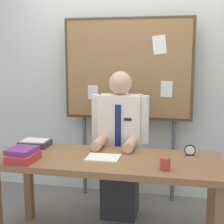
{
  "coord_description": "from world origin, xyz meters",
  "views": [
    {
      "loc": [
        0.58,
        -2.56,
        1.57
      ],
      "look_at": [
        0.0,
        0.16,
        1.1
      ],
      "focal_mm": 54.05,
      "sensor_mm": 36.0,
      "label": 1
    }
  ],
  "objects_px": {
    "desk": "(108,169)",
    "desk_clock": "(190,151)",
    "bulletin_board": "(128,72)",
    "book_stack": "(23,155)",
    "person": "(120,150)",
    "open_notebook": "(103,158)",
    "paper_tray": "(35,143)",
    "coffee_mug": "(165,164)"
  },
  "relations": [
    {
      "from": "paper_tray",
      "to": "coffee_mug",
      "type": "bearing_deg",
      "value": -18.81
    },
    {
      "from": "open_notebook",
      "to": "desk",
      "type": "bearing_deg",
      "value": 29.92
    },
    {
      "from": "open_notebook",
      "to": "coffee_mug",
      "type": "bearing_deg",
      "value": -19.34
    },
    {
      "from": "desk_clock",
      "to": "person",
      "type": "bearing_deg",
      "value": 154.02
    },
    {
      "from": "bulletin_board",
      "to": "desk_clock",
      "type": "bearing_deg",
      "value": -48.98
    },
    {
      "from": "desk",
      "to": "bulletin_board",
      "type": "distance_m",
      "value": 1.21
    },
    {
      "from": "open_notebook",
      "to": "book_stack",
      "type": "bearing_deg",
      "value": -162.52
    },
    {
      "from": "book_stack",
      "to": "paper_tray",
      "type": "bearing_deg",
      "value": 102.26
    },
    {
      "from": "desk",
      "to": "paper_tray",
      "type": "height_order",
      "value": "paper_tray"
    },
    {
      "from": "desk_clock",
      "to": "paper_tray",
      "type": "distance_m",
      "value": 1.38
    },
    {
      "from": "paper_tray",
      "to": "bulletin_board",
      "type": "bearing_deg",
      "value": 45.84
    },
    {
      "from": "desk_clock",
      "to": "open_notebook",
      "type": "bearing_deg",
      "value": -161.1
    },
    {
      "from": "person",
      "to": "paper_tray",
      "type": "relative_size",
      "value": 5.49
    },
    {
      "from": "book_stack",
      "to": "open_notebook",
      "type": "bearing_deg",
      "value": 17.48
    },
    {
      "from": "person",
      "to": "desk_clock",
      "type": "distance_m",
      "value": 0.73
    },
    {
      "from": "desk_clock",
      "to": "coffee_mug",
      "type": "distance_m",
      "value": 0.45
    },
    {
      "from": "bulletin_board",
      "to": "book_stack",
      "type": "relative_size",
      "value": 7.31
    },
    {
      "from": "desk",
      "to": "book_stack",
      "type": "height_order",
      "value": "book_stack"
    },
    {
      "from": "bulletin_board",
      "to": "paper_tray",
      "type": "height_order",
      "value": "bulletin_board"
    },
    {
      "from": "bulletin_board",
      "to": "paper_tray",
      "type": "xyz_separation_m",
      "value": [
        -0.73,
        -0.75,
        -0.62
      ]
    },
    {
      "from": "desk",
      "to": "person",
      "type": "xyz_separation_m",
      "value": [
        0.0,
        0.53,
        0.0
      ]
    },
    {
      "from": "desk_clock",
      "to": "paper_tray",
      "type": "bearing_deg",
      "value": -179.86
    },
    {
      "from": "desk",
      "to": "coffee_mug",
      "type": "distance_m",
      "value": 0.53
    },
    {
      "from": "paper_tray",
      "to": "open_notebook",
      "type": "bearing_deg",
      "value": -18.43
    },
    {
      "from": "book_stack",
      "to": "desk",
      "type": "bearing_deg",
      "value": 18.22
    },
    {
      "from": "desk",
      "to": "desk_clock",
      "type": "height_order",
      "value": "desk_clock"
    },
    {
      "from": "person",
      "to": "book_stack",
      "type": "bearing_deg",
      "value": -130.68
    },
    {
      "from": "open_notebook",
      "to": "coffee_mug",
      "type": "xyz_separation_m",
      "value": [
        0.5,
        -0.18,
        0.04
      ]
    },
    {
      "from": "paper_tray",
      "to": "desk_clock",
      "type": "bearing_deg",
      "value": 0.14
    },
    {
      "from": "book_stack",
      "to": "paper_tray",
      "type": "relative_size",
      "value": 1.03
    },
    {
      "from": "coffee_mug",
      "to": "paper_tray",
      "type": "relative_size",
      "value": 0.35
    },
    {
      "from": "book_stack",
      "to": "desk_clock",
      "type": "bearing_deg",
      "value": 18.24
    },
    {
      "from": "person",
      "to": "open_notebook",
      "type": "xyz_separation_m",
      "value": [
        -0.03,
        -0.55,
        0.09
      ]
    },
    {
      "from": "coffee_mug",
      "to": "bulletin_board",
      "type": "bearing_deg",
      "value": 111.99
    },
    {
      "from": "coffee_mug",
      "to": "open_notebook",
      "type": "bearing_deg",
      "value": 160.66
    },
    {
      "from": "desk",
      "to": "paper_tray",
      "type": "distance_m",
      "value": 0.77
    },
    {
      "from": "book_stack",
      "to": "desk_clock",
      "type": "height_order",
      "value": "book_stack"
    },
    {
      "from": "book_stack",
      "to": "coffee_mug",
      "type": "relative_size",
      "value": 2.96
    },
    {
      "from": "person",
      "to": "desk_clock",
      "type": "height_order",
      "value": "person"
    },
    {
      "from": "desk",
      "to": "desk_clock",
      "type": "relative_size",
      "value": 19.98
    },
    {
      "from": "person",
      "to": "bulletin_board",
      "type": "bearing_deg",
      "value": 89.97
    },
    {
      "from": "open_notebook",
      "to": "person",
      "type": "bearing_deg",
      "value": 86.39
    }
  ]
}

